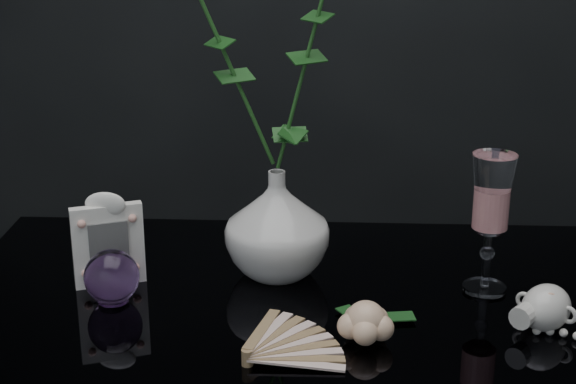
# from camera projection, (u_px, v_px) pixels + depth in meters

# --- Properties ---
(vase) EXTENTS (0.17, 0.17, 0.17)m
(vase) POSITION_uv_depth(u_px,v_px,m) (277.00, 224.00, 1.34)
(vase) COLOR silver
(vase) RESTS_ON table
(wine_glass) EXTENTS (0.08, 0.08, 0.21)m
(wine_glass) POSITION_uv_depth(u_px,v_px,m) (490.00, 224.00, 1.28)
(wine_glass) COLOR white
(wine_glass) RESTS_ON table
(picture_frame) EXTENTS (0.13, 0.12, 0.15)m
(picture_frame) POSITION_uv_depth(u_px,v_px,m) (108.00, 239.00, 1.31)
(picture_frame) COLOR white
(picture_frame) RESTS_ON table
(paperweight) EXTENTS (0.08, 0.08, 0.08)m
(paperweight) POSITION_uv_depth(u_px,v_px,m) (112.00, 277.00, 1.26)
(paperweight) COLOR #A374BD
(paperweight) RESTS_ON table
(paper_fan) EXTENTS (0.30, 0.27, 0.03)m
(paper_fan) POSITION_uv_depth(u_px,v_px,m) (247.00, 356.00, 1.10)
(paper_fan) COLOR beige
(paper_fan) RESTS_ON table
(loose_rose) EXTENTS (0.18, 0.20, 0.06)m
(loose_rose) POSITION_uv_depth(u_px,v_px,m) (366.00, 321.00, 1.16)
(loose_rose) COLOR #E0B490
(loose_rose) RESTS_ON table
(pearl_jar) EXTENTS (0.31, 0.31, 0.07)m
(pearl_jar) POSITION_uv_depth(u_px,v_px,m) (546.00, 306.00, 1.19)
(pearl_jar) COLOR silver
(pearl_jar) RESTS_ON table
(roses) EXTENTS (0.31, 0.12, 0.47)m
(roses) POSITION_uv_depth(u_px,v_px,m) (275.00, 23.00, 1.23)
(roses) COLOR #F9BD9D
(roses) RESTS_ON vase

